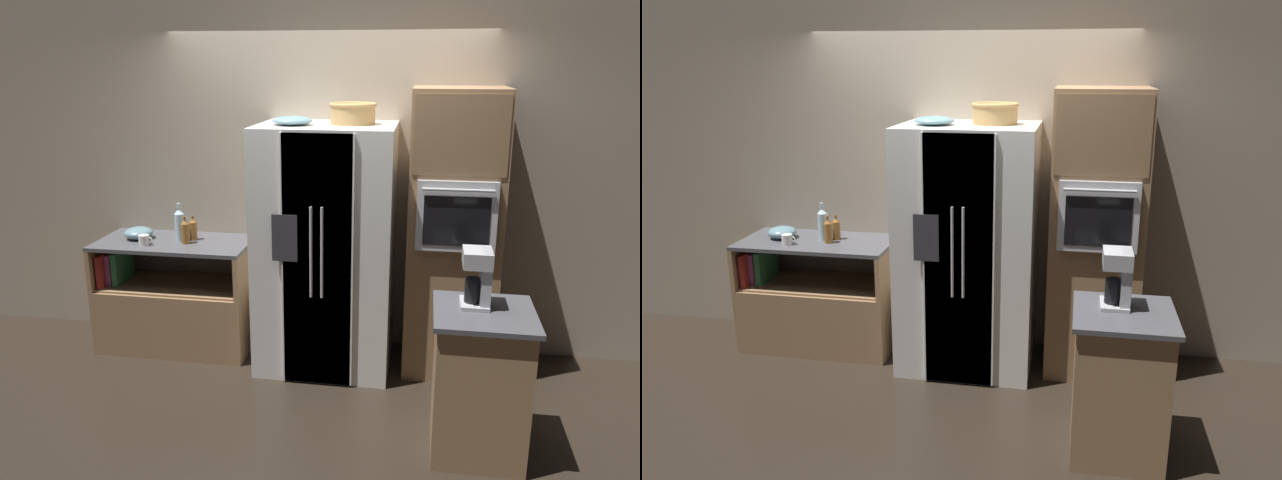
{
  "view_description": "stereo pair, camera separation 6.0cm",
  "coord_description": "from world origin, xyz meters",
  "views": [
    {
      "loc": [
        0.77,
        -4.36,
        2.27
      ],
      "look_at": [
        0.03,
        -0.03,
        1.01
      ],
      "focal_mm": 35.0,
      "sensor_mm": 36.0,
      "label": 1
    },
    {
      "loc": [
        0.83,
        -4.35,
        2.27
      ],
      "look_at": [
        0.03,
        -0.03,
        1.01
      ],
      "focal_mm": 35.0,
      "sensor_mm": 36.0,
      "label": 2
    }
  ],
  "objects": [
    {
      "name": "ground_plane",
      "position": [
        0.0,
        0.0,
        0.0
      ],
      "size": [
        20.0,
        20.0,
        0.0
      ],
      "primitive_type": "plane",
      "color": "black"
    },
    {
      "name": "mug",
      "position": [
        -1.36,
        0.0,
        0.94
      ],
      "size": [
        0.11,
        0.08,
        0.08
      ],
      "color": "silver",
      "rests_on": "counter_left"
    },
    {
      "name": "refrigerator",
      "position": [
        0.06,
        0.06,
        0.92
      ],
      "size": [
        1.0,
        0.82,
        1.84
      ],
      "color": "silver",
      "rests_on": "ground_plane"
    },
    {
      "name": "mixing_bowl",
      "position": [
        -1.49,
        0.17,
        0.94
      ],
      "size": [
        0.23,
        0.23,
        0.1
      ],
      "color": "#668C99",
      "rests_on": "counter_left"
    },
    {
      "name": "wicker_basket",
      "position": [
        0.24,
        0.12,
        1.92
      ],
      "size": [
        0.34,
        0.34,
        0.15
      ],
      "color": "tan",
      "rests_on": "refrigerator"
    },
    {
      "name": "fruit_bowl",
      "position": [
        -0.17,
        -0.01,
        1.87
      ],
      "size": [
        0.29,
        0.29,
        0.06
      ],
      "color": "#668C99",
      "rests_on": "refrigerator"
    },
    {
      "name": "bottle_tall",
      "position": [
        -1.07,
        0.1,
        0.99
      ],
      "size": [
        0.06,
        0.06,
        0.22
      ],
      "color": "brown",
      "rests_on": "counter_left"
    },
    {
      "name": "bottle_short",
      "position": [
        -1.04,
        0.21,
        0.99
      ],
      "size": [
        0.06,
        0.06,
        0.2
      ],
      "color": "brown",
      "rests_on": "counter_left"
    },
    {
      "name": "coffee_maker",
      "position": [
        1.11,
        -0.87,
        1.09
      ],
      "size": [
        0.16,
        0.21,
        0.34
      ],
      "color": "#B2B2B7",
      "rests_on": "island_counter"
    },
    {
      "name": "counter_left",
      "position": [
        -1.2,
        0.15,
        0.32
      ],
      "size": [
        1.22,
        0.62,
        0.9
      ],
      "color": "#93704C",
      "rests_on": "ground_plane"
    },
    {
      "name": "wall_oven",
      "position": [
        0.99,
        0.14,
        1.06
      ],
      "size": [
        0.66,
        0.69,
        2.1
      ],
      "color": "#93704C",
      "rests_on": "ground_plane"
    },
    {
      "name": "wall_back",
      "position": [
        0.0,
        0.49,
        1.4
      ],
      "size": [
        12.0,
        0.06,
        2.8
      ],
      "color": "tan",
      "rests_on": "ground_plane"
    },
    {
      "name": "bottle_wide",
      "position": [
        -1.14,
        0.17,
        1.03
      ],
      "size": [
        0.08,
        0.08,
        0.3
      ],
      "color": "silver",
      "rests_on": "counter_left"
    },
    {
      "name": "island_counter",
      "position": [
        1.14,
        -0.94,
        0.45
      ],
      "size": [
        0.58,
        0.59,
        0.9
      ],
      "color": "#93704C",
      "rests_on": "ground_plane"
    }
  ]
}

